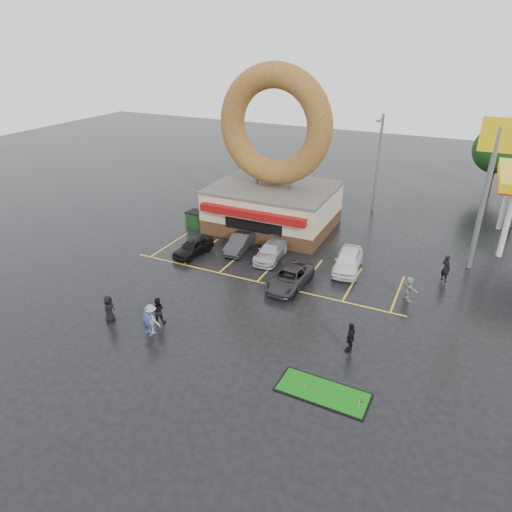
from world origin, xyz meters
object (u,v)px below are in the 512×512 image
at_px(shell_sign, 491,168).
at_px(streetlight_left, 238,149).
at_px(putting_green, 323,392).
at_px(streetlight_mid, 378,161).
at_px(car_silver, 271,251).
at_px(donut_shop, 274,177).
at_px(person_blue, 148,321).
at_px(car_black, 193,247).
at_px(car_grey, 290,278).
at_px(person_cameraman, 351,337).
at_px(dumpster, 198,220).
at_px(car_white, 348,260).
at_px(car_dgrey, 240,243).

distance_m(shell_sign, streetlight_left, 24.46).
bearing_deg(shell_sign, putting_green, -108.19).
relative_size(streetlight_mid, car_silver, 2.13).
relative_size(donut_shop, person_blue, 7.55).
xyz_separation_m(streetlight_left, car_black, (3.74, -14.72, -4.15)).
relative_size(car_black, car_silver, 0.88).
distance_m(car_grey, putting_green, 10.20).
bearing_deg(car_black, person_cameraman, -17.33).
height_order(car_black, dumpster, dumpster).
bearing_deg(car_black, streetlight_left, 111.98).
height_order(car_white, putting_green, car_white).
xyz_separation_m(donut_shop, dumpster, (-5.92, -2.81, -3.81)).
xyz_separation_m(car_black, putting_green, (13.68, -10.18, -0.60)).
bearing_deg(car_dgrey, streetlight_mid, 57.36).
bearing_deg(car_grey, putting_green, -55.92).
relative_size(streetlight_mid, person_cameraman, 5.11).
bearing_deg(streetlight_left, dumpster, -83.71).
height_order(person_blue, dumpster, person_blue).
xyz_separation_m(person_blue, person_cameraman, (10.64, 3.38, -0.01)).
height_order(donut_shop, car_dgrey, donut_shop).
relative_size(car_dgrey, car_grey, 0.86).
height_order(car_silver, putting_green, car_silver).
height_order(streetlight_mid, car_silver, streetlight_mid).
xyz_separation_m(streetlight_left, person_blue, (7.07, -24.63, -3.89)).
relative_size(car_dgrey, person_cameraman, 2.20).
height_order(person_cameraman, dumpster, person_cameraman).
xyz_separation_m(person_cameraman, putting_green, (-0.29, -3.65, -0.84)).
bearing_deg(person_blue, person_cameraman, 16.47).
distance_m(shell_sign, person_cameraman, 15.75).
bearing_deg(car_silver, car_black, -164.80).
bearing_deg(car_silver, person_cameraman, -49.12).
height_order(car_white, person_cameraman, person_cameraman).
xyz_separation_m(streetlight_left, streetlight_mid, (14.00, 1.00, 0.00)).
height_order(streetlight_mid, car_grey, streetlight_mid).
xyz_separation_m(car_black, car_white, (11.38, 2.59, 0.12)).
height_order(person_cameraman, putting_green, person_cameraman).
bearing_deg(shell_sign, car_silver, -160.24).
height_order(car_white, person_blue, person_blue).
bearing_deg(person_cameraman, dumpster, -117.67).
bearing_deg(car_black, shell_sign, 27.18).
relative_size(car_black, car_dgrey, 0.96).
bearing_deg(streetlight_mid, dumpster, -140.23).
xyz_separation_m(car_black, person_blue, (3.33, -9.91, 0.26)).
relative_size(car_silver, person_cameraman, 2.40).
bearing_deg(car_silver, car_grey, -53.58).
xyz_separation_m(streetlight_left, car_dgrey, (6.64, -12.51, -4.14)).
bearing_deg(dumpster, car_black, -54.23).
height_order(dumpster, putting_green, dumpster).
distance_m(shell_sign, car_black, 21.51).
bearing_deg(car_black, dumpster, 125.94).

